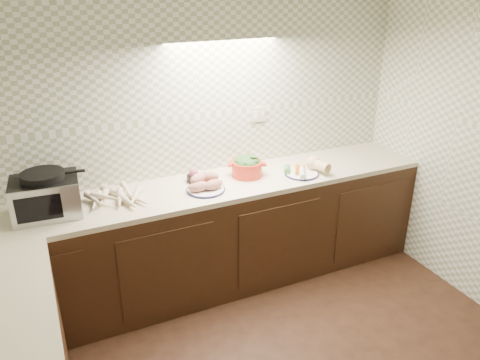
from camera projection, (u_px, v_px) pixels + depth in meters
name	position (u px, v px, depth m)	size (l,w,h in m)	color
room	(332.00, 163.00, 2.03)	(3.60, 3.60, 2.60)	black
counter	(156.00, 324.00, 2.81)	(3.60, 3.60, 0.90)	black
toaster_oven	(46.00, 195.00, 3.09)	(0.45, 0.36, 0.30)	black
parsnip_pile	(112.00, 198.00, 3.29)	(0.45, 0.39, 0.09)	beige
sweet_potato_plate	(205.00, 184.00, 3.47)	(0.29, 0.29, 0.13)	#12153E
onion_bowl	(195.00, 177.00, 3.63)	(0.14, 0.14, 0.10)	black
dutch_oven	(247.00, 166.00, 3.71)	(0.32, 0.32, 0.17)	red
veg_plate	(307.00, 167.00, 3.78)	(0.34, 0.30, 0.13)	#12153E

